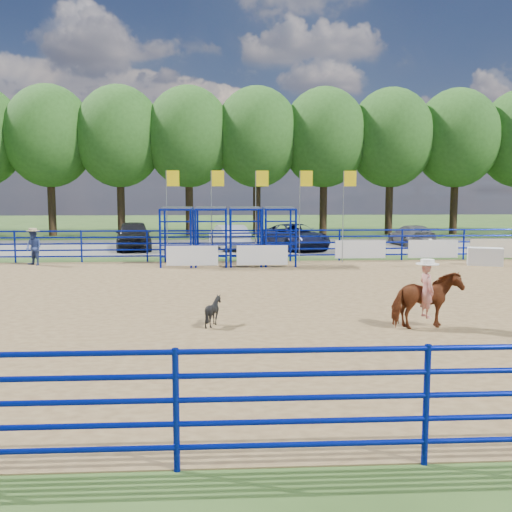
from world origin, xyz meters
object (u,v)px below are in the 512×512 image
car_a (134,235)px  car_b (229,237)px  announcer_table (485,257)px  car_d (411,235)px  calf (213,311)px  spectator_cowboy (34,247)px  horse_and_rider (426,295)px  car_c (295,237)px

car_a → car_b: bearing=-9.8°
announcer_table → car_d: car_d is taller
calf → spectator_cowboy: size_ratio=0.45×
horse_and_rider → car_b: (-4.57, 19.02, -0.13)m
calf → car_a: bearing=-10.5°
calf → car_c: car_c is taller
car_c → calf: bearing=-122.6°
car_c → car_d: 7.30m
spectator_cowboy → car_b: (8.66, 6.74, -0.14)m
horse_and_rider → car_a: horse_and_rider is taller
horse_and_rider → car_c: bearing=92.5°
spectator_cowboy → car_a: bearing=64.0°
announcer_table → car_a: bearing=154.7°
spectator_cowboy → car_b: 10.97m
spectator_cowboy → car_c: spectator_cowboy is taller
car_b → car_d: bearing=172.0°
horse_and_rider → car_c: (-0.82, 18.75, -0.11)m
horse_and_rider → spectator_cowboy: (-13.22, 12.29, 0.01)m
calf → spectator_cowboy: (-8.12, 11.71, 0.46)m
car_b → car_c: 3.75m
announcer_table → spectator_cowboy: spectator_cowboy is taller
car_b → car_a: bearing=-14.5°
car_d → calf: bearing=56.3°
spectator_cowboy → car_d: size_ratio=0.38×
horse_and_rider → car_b: size_ratio=0.56×
announcer_table → calf: bearing=-137.9°
car_a → car_d: bearing=-5.5°
car_b → car_c: size_ratio=0.82×
car_d → car_b: bearing=2.6°
horse_and_rider → spectator_cowboy: 18.05m
car_a → car_c: (9.10, -0.32, -0.09)m
announcer_table → calf: (-11.79, -10.64, -0.03)m
calf → car_a: size_ratio=0.15×
car_a → car_c: 9.10m
announcer_table → car_d: size_ratio=0.34×
horse_and_rider → car_b: 19.56m
spectator_cowboy → car_a: spectator_cowboy is taller
announcer_table → calf: announcer_table is taller
car_c → car_a: bearing=158.6°
car_c → car_b: bearing=156.5°
car_a → car_c: size_ratio=0.92×
calf → car_c: bearing=-38.3°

